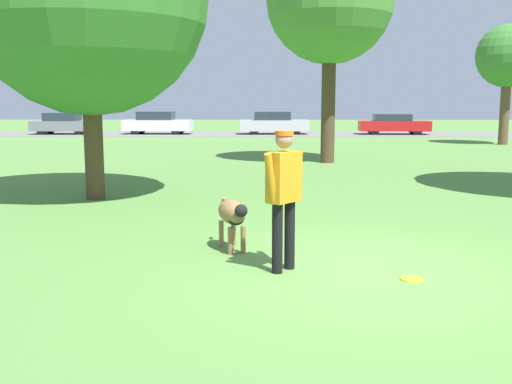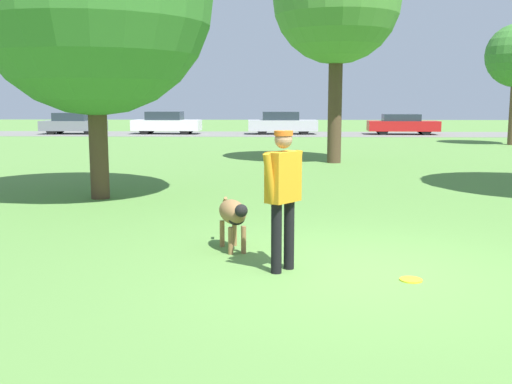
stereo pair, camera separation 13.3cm
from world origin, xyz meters
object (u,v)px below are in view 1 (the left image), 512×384
dog (233,214)px  parked_car_silver (274,123)px  tree_mid_center (330,0)px  person (284,188)px  frisbee (412,279)px  tree_far_right (508,57)px  parked_car_white (158,123)px  parked_car_grey (64,124)px  parked_car_red (394,124)px

dog → parked_car_silver: 29.66m
dog → tree_mid_center: 13.29m
parked_car_silver → person: bearing=-93.0°
person → parked_car_silver: size_ratio=0.39×
frisbee → tree_far_right: 24.51m
person → frisbee: person is taller
dog → parked_car_silver: size_ratio=0.25×
parked_car_white → person: bearing=-75.0°
person → parked_car_white: size_ratio=0.40×
dog → parked_car_white: (-6.48, 29.57, 0.18)m
frisbee → parked_car_grey: size_ratio=0.07×
parked_car_silver → tree_mid_center: bearing=-87.3°
tree_far_right → frisbee: bearing=-113.4°
person → parked_car_red: size_ratio=0.39×
tree_mid_center → parked_car_silver: 18.18m
frisbee → parked_car_silver: size_ratio=0.06×
frisbee → dog: bearing=148.4°
frisbee → parked_car_white: bearing=105.6°
tree_mid_center → tree_far_right: size_ratio=1.32×
dog → frisbee: size_ratio=4.13×
frisbee → parked_car_silver: bearing=92.5°
dog → parked_car_white: bearing=172.5°
frisbee → parked_car_white: (-8.65, 30.91, 0.69)m
parked_car_red → tree_mid_center: bearing=-105.8°
frisbee → person: bearing=166.8°
person → tree_far_right: bearing=11.5°
dog → parked_car_white: size_ratio=0.25×
parked_car_white → parked_car_grey: bearing=-176.0°
parked_car_white → parked_car_silver: parked_car_white is taller
parked_car_white → parked_car_red: 14.79m
tree_mid_center → parked_car_white: tree_mid_center is taller
parked_car_grey → parked_car_silver: size_ratio=0.90×
parked_car_white → parked_car_silver: bearing=2.4°
dog → tree_far_right: 24.20m
tree_mid_center → parked_car_red: bearing=71.5°
tree_mid_center → parked_car_red: (5.82, 17.43, -4.67)m
parked_car_red → parked_car_grey: bearing=-176.7°
tree_far_right → parked_car_grey: tree_far_right is taller
frisbee → parked_car_red: 31.51m
frisbee → parked_car_red: parked_car_red is taller
tree_mid_center → parked_car_silver: size_ratio=1.70×
person → dog: person is taller
tree_far_right → tree_mid_center: bearing=-136.7°
frisbee → parked_car_white: 32.10m
dog → parked_car_grey: size_ratio=0.28×
parked_car_grey → parked_car_silver: parked_car_silver is taller
dog → parked_car_red: (8.31, 29.56, 0.12)m
parked_car_white → dog: bearing=-75.8°
tree_mid_center → parked_car_red: 18.96m
dog → parked_car_red: 30.71m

